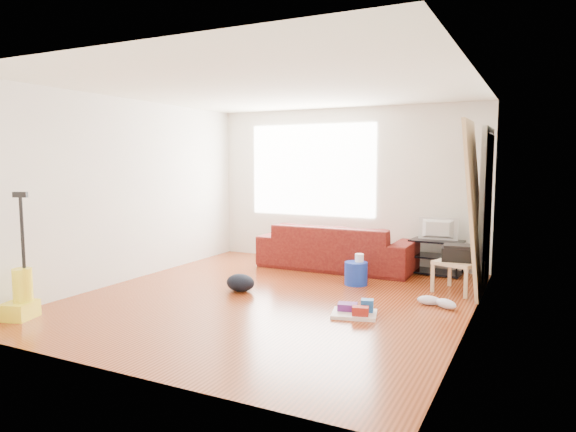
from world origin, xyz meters
The scene contains 13 objects.
room centered at (0.07, 0.15, 1.25)m, with size 4.51×5.01×2.51m.
sofa centered at (0.06, 1.95, 0.00)m, with size 2.36×0.92×0.69m, color #3E0A0C.
tv_stand centered at (1.52, 2.22, 0.26)m, with size 0.77×0.48×0.51m.
tv centered at (1.52, 2.22, 0.67)m, with size 0.56×0.07×0.32m, color black.
side_table centered at (1.95, 1.29, 0.34)m, with size 0.62×0.62×0.40m.
printer centered at (1.95, 1.29, 0.50)m, with size 0.43×0.35×0.21m.
bucket centered at (0.68, 1.08, 0.00)m, with size 0.31×0.31×0.31m, color #1433B6.
toilet_paper centered at (0.71, 1.12, 0.21)m, with size 0.12×0.12×0.11m, color white.
cleaning_tray centered at (1.13, -0.24, 0.05)m, with size 0.55×0.48×0.17m.
backpack centered at (-0.53, 0.09, 0.00)m, with size 0.40×0.32×0.22m, color black.
sneakers centered at (1.85, 0.49, 0.05)m, with size 0.48×0.25×0.11m.
vacuum centered at (-2.00, -1.90, 0.25)m, with size 0.36×0.38×1.33m.
door_panel centered at (2.13, 1.22, 0.00)m, with size 0.04×0.86×2.16m, color tan.
Camera 1 is at (2.87, -5.36, 1.65)m, focal length 32.00 mm.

